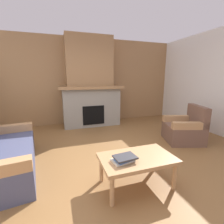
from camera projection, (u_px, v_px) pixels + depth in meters
ground at (122, 165)px, 2.76m from camera, size 9.00×9.00×0.00m
wall_back_wood_panel at (88, 81)px, 5.25m from camera, size 6.00×0.12×2.70m
fireplace at (90, 88)px, 4.94m from camera, size 1.90×0.82×2.70m
couch at (0, 156)px, 2.49m from camera, size 1.06×1.89×0.85m
armchair at (185, 129)px, 3.74m from camera, size 0.96×0.96×0.85m
coffee_table at (137, 160)px, 2.17m from camera, size 1.00×0.60×0.43m
book_stack_near_edge at (124, 159)px, 2.03m from camera, size 0.32×0.25×0.07m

